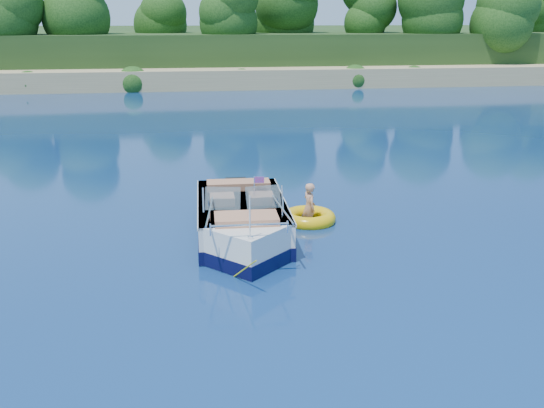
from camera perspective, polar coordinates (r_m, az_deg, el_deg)
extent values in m
plane|color=#0A1F48|center=(13.92, 9.02, -5.63)|extent=(160.00, 160.00, 0.00)
cube|color=#998559|center=(50.62, -3.74, 11.66)|extent=(170.00, 8.00, 2.00)
cube|color=#1B3214|center=(77.46, -5.40, 13.90)|extent=(170.00, 56.00, 6.00)
cylinder|color=black|center=(54.62, -23.76, 13.43)|extent=(0.44, 0.44, 3.20)
sphere|color=black|center=(54.58, -24.16, 16.60)|extent=(5.28, 5.28, 5.28)
cylinder|color=black|center=(54.41, -4.15, 14.99)|extent=(0.44, 0.44, 3.60)
sphere|color=black|center=(54.39, -4.23, 18.59)|extent=(5.94, 5.94, 5.94)
cylinder|color=black|center=(57.52, 16.95, 13.94)|extent=(0.44, 0.44, 2.60)
sphere|color=black|center=(57.46, 17.17, 16.39)|extent=(4.29, 4.29, 4.29)
cube|color=silver|center=(15.57, -2.89, -1.63)|extent=(2.28, 4.17, 1.14)
cube|color=silver|center=(13.75, -2.33, -4.24)|extent=(2.17, 2.17, 1.14)
cube|color=black|center=(15.62, -2.88, -2.18)|extent=(2.32, 4.21, 0.33)
cube|color=black|center=(13.80, -2.33, -4.85)|extent=(2.22, 2.22, 0.33)
cube|color=tan|center=(15.78, -2.99, -0.15)|extent=(1.81, 2.92, 0.11)
cube|color=silver|center=(15.41, -2.92, 0.26)|extent=(2.33, 4.17, 0.07)
cube|color=black|center=(17.70, -3.39, 0.85)|extent=(0.61, 0.40, 0.98)
cube|color=#8C9EA5|center=(14.56, -4.65, 0.51)|extent=(0.88, 0.42, 0.53)
cube|color=#8C9EA5|center=(14.63, -0.82, 0.64)|extent=(0.87, 0.38, 0.53)
cube|color=#B67554|center=(15.11, -4.70, 0.02)|extent=(0.61, 0.61, 0.43)
cube|color=#B67554|center=(15.17, -1.01, 0.14)|extent=(0.61, 0.61, 0.43)
cube|color=#B67554|center=(16.44, -3.18, 1.47)|extent=(1.71, 0.64, 0.41)
cube|color=#B67554|center=(13.75, -2.43, -1.79)|extent=(1.46, 0.85, 0.37)
cylinder|color=silver|center=(12.62, -2.10, -1.23)|extent=(0.03, 0.03, 0.92)
cube|color=#FF1C2F|center=(14.50, -1.21, 2.28)|extent=(0.24, 0.02, 0.15)
cube|color=silver|center=(12.71, -2.06, -3.15)|extent=(0.11, 0.07, 0.05)
cylinder|color=yellow|center=(12.55, -2.63, -6.15)|extent=(0.40, 1.12, 0.83)
torus|color=#E7B109|center=(16.56, 3.47, -1.33)|extent=(1.94, 1.94, 0.39)
torus|color=red|center=(16.55, 3.47, -1.27)|extent=(1.59, 1.59, 0.13)
imported|color=tan|center=(16.61, 3.46, -1.63)|extent=(0.52, 0.84, 1.53)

